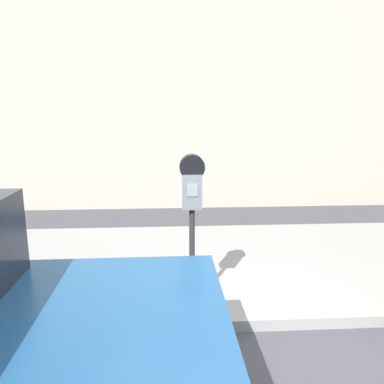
{
  "coord_description": "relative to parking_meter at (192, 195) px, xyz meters",
  "views": [
    {
      "loc": [
        -0.59,
        -2.19,
        1.97
      ],
      "look_at": [
        -0.39,
        1.07,
        1.25
      ],
      "focal_mm": 35.0,
      "sensor_mm": 36.0,
      "label": 1
    }
  ],
  "objects": [
    {
      "name": "parking_meter",
      "position": [
        0.0,
        0.0,
        0.0
      ],
      "size": [
        0.22,
        0.15,
        1.47
      ],
      "color": "#2D2D30",
      "rests_on": "sidewalk"
    },
    {
      "name": "sidewalk",
      "position": [
        0.39,
        1.13,
        -1.16
      ],
      "size": [
        24.0,
        2.8,
        0.11
      ],
      "color": "#9E9B96",
      "rests_on": "ground_plane"
    },
    {
      "name": "building_facade",
      "position": [
        0.39,
        4.25,
        2.02
      ],
      "size": [
        24.0,
        0.3,
        6.49
      ],
      "color": "beige",
      "rests_on": "ground_plane"
    }
  ]
}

